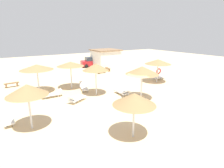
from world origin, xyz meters
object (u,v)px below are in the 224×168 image
Objects in this scene: parasol_5 at (142,70)px; parasol_4 at (96,67)px; lounger_3 at (84,87)px; lounger_4 at (77,98)px; lounger_5 at (122,92)px; bench_2 at (12,84)px; parasol_6 at (134,99)px; parasol_2 at (158,62)px; beach_cabana at (106,58)px; bench_0 at (102,71)px; parasol_1 at (37,67)px; lounger_1 at (52,94)px; bench_1 at (108,69)px; lounger_2 at (159,77)px; parasol_3 at (70,64)px; parked_car at (92,62)px; parasol_0 at (27,90)px; lounger_0 at (8,118)px.

parasol_4 is at bearing 129.57° from parasol_5.
lounger_3 is 1.01× the size of lounger_4.
lounger_5 is 1.26× the size of bench_2.
lounger_3 is (-3.22, 5.39, -2.39)m from parasol_5.
parasol_6 is at bearing -135.51° from parasol_5.
parasol_5 reaches higher than parasol_2.
beach_cabana is at bearing 65.61° from lounger_5.
beach_cabana reaches higher than bench_0.
parasol_5 is 1.57× the size of lounger_4.
parasol_1 is 11.08m from bench_0.
lounger_3 is (3.40, 0.43, 0.01)m from lounger_1.
bench_1 is at bearing 7.85° from bench_2.
lounger_3 is at bearing 173.90° from lounger_2.
bench_1 is (8.21, 6.00, -2.34)m from parasol_3.
parasol_3 is 0.96× the size of parasol_5.
parasol_3 is at bearing -136.93° from beach_cabana.
parasol_5 reaches higher than lounger_1.
parasol_6 is 23.28m from parked_car.
parked_car is (13.30, 6.61, 0.48)m from bench_2.
parked_car is (11.12, 10.39, -1.81)m from parasol_1.
bench_1 is 0.35× the size of beach_cabana.
beach_cabana reaches higher than parasol_0.
parasol_6 is at bearing -142.32° from lounger_2.
lounger_2 reaches higher than lounger_5.
parasol_0 reaches higher than parked_car.
parasol_0 is 7.37m from parasol_4.
parasol_4 is 10.02m from bench_0.
lounger_4 is at bearing 171.99° from lounger_5.
parasol_6 is 1.43× the size of lounger_2.
beach_cabana reaches higher than parasol_3.
lounger_0 is at bearing -170.78° from lounger_2.
bench_0 is (-3.24, 8.06, -2.17)m from parasol_2.
parasol_5 is (2.79, -3.38, -0.04)m from parasol_4.
parasol_6 is 17.49m from bench_0.
parasol_3 reaches higher than parasol_0.
parasol_5 is (7.39, -6.98, 0.08)m from parasol_1.
parasol_4 reaches higher than parked_car.
parasol_4 is at bearing -68.50° from parasol_3.
bench_2 is at bearing 132.53° from parasol_4.
parked_car is (4.43, 15.43, 0.51)m from lounger_5.
parasol_6 is at bearing -97.20° from lounger_3.
bench_1 is 0.37× the size of parked_car.
lounger_2 is 11.42m from beach_cabana.
lounger_5 is 12.50m from bench_2.
parasol_4 is (1.29, -3.27, 0.06)m from parasol_3.
parasol_6 reaches higher than parked_car.
parasol_6 is 1.41× the size of lounger_0.
lounger_1 is at bearing 153.01° from lounger_5.
parasol_2 is (13.05, -3.46, -0.11)m from parasol_1.
parasol_0 reaches higher than lounger_1.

